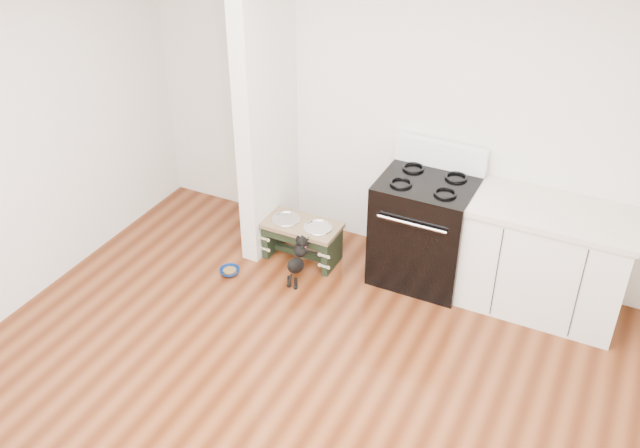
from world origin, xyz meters
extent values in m
plane|color=#461E0C|center=(0.00, 0.00, 0.00)|extent=(5.00, 5.00, 0.00)
plane|color=silver|center=(0.00, 2.50, 1.35)|extent=(5.00, 0.00, 5.00)
plane|color=white|center=(0.00, 0.00, 2.70)|extent=(5.00, 5.00, 0.00)
cube|color=silver|center=(-1.18, 2.10, 1.35)|extent=(0.15, 0.80, 2.70)
cube|color=black|center=(0.25, 2.15, 0.46)|extent=(0.76, 0.65, 0.92)
cube|color=black|center=(0.25, 1.84, 0.40)|extent=(0.58, 0.02, 0.50)
cylinder|color=silver|center=(0.25, 1.80, 0.72)|extent=(0.56, 0.02, 0.02)
cube|color=white|center=(0.25, 2.43, 1.03)|extent=(0.76, 0.08, 0.22)
torus|color=black|center=(0.07, 2.01, 0.93)|extent=(0.18, 0.18, 0.02)
torus|color=black|center=(0.43, 2.01, 0.93)|extent=(0.18, 0.18, 0.02)
torus|color=black|center=(0.07, 2.29, 0.93)|extent=(0.18, 0.18, 0.02)
torus|color=black|center=(0.43, 2.29, 0.93)|extent=(0.18, 0.18, 0.02)
cube|color=white|center=(1.23, 2.18, 0.43)|extent=(1.20, 0.60, 0.86)
cube|color=beige|center=(1.23, 2.18, 0.89)|extent=(1.24, 0.64, 0.05)
cube|color=black|center=(1.23, 1.92, 0.05)|extent=(1.20, 0.06, 0.10)
cube|color=black|center=(-1.06, 1.93, 0.16)|extent=(0.05, 0.32, 0.33)
cube|color=black|center=(-0.48, 1.93, 0.16)|extent=(0.05, 0.32, 0.33)
cube|color=black|center=(-0.77, 1.78, 0.29)|extent=(0.53, 0.03, 0.08)
cube|color=black|center=(-0.77, 1.93, 0.05)|extent=(0.53, 0.05, 0.05)
cube|color=brown|center=(-0.77, 1.93, 0.34)|extent=(0.66, 0.35, 0.04)
cylinder|color=silver|center=(-0.92, 1.93, 0.35)|extent=(0.23, 0.23, 0.04)
cylinder|color=silver|center=(-0.61, 1.93, 0.35)|extent=(0.23, 0.23, 0.04)
torus|color=silver|center=(-0.92, 1.93, 0.37)|extent=(0.26, 0.26, 0.02)
torus|color=silver|center=(-0.61, 1.93, 0.37)|extent=(0.26, 0.26, 0.02)
cylinder|color=black|center=(-0.68, 1.52, 0.05)|extent=(0.03, 0.03, 0.10)
cylinder|color=black|center=(-0.62, 1.52, 0.05)|extent=(0.03, 0.03, 0.10)
sphere|color=black|center=(-0.68, 1.51, 0.01)|extent=(0.04, 0.04, 0.04)
sphere|color=black|center=(-0.62, 1.51, 0.01)|extent=(0.04, 0.04, 0.04)
ellipsoid|color=black|center=(-0.65, 1.58, 0.18)|extent=(0.12, 0.27, 0.24)
sphere|color=black|center=(-0.65, 1.67, 0.28)|extent=(0.11, 0.11, 0.11)
sphere|color=black|center=(-0.65, 1.70, 0.35)|extent=(0.09, 0.09, 0.09)
sphere|color=black|center=(-0.68, 1.77, 0.35)|extent=(0.03, 0.03, 0.03)
sphere|color=black|center=(-0.62, 1.77, 0.35)|extent=(0.03, 0.03, 0.03)
cylinder|color=black|center=(-0.65, 1.48, 0.10)|extent=(0.02, 0.08, 0.09)
torus|color=#EE4682|center=(-0.65, 1.69, 0.31)|extent=(0.09, 0.06, 0.08)
imported|color=navy|center=(-1.22, 1.44, 0.03)|extent=(0.21, 0.21, 0.05)
cylinder|color=brown|center=(-1.22, 1.44, 0.03)|extent=(0.11, 0.11, 0.02)
camera|label=1|loc=(1.65, -2.63, 3.67)|focal=40.00mm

